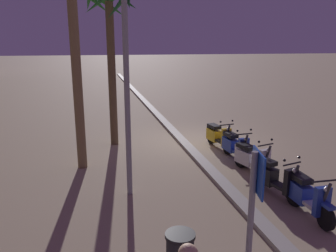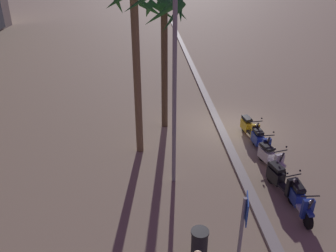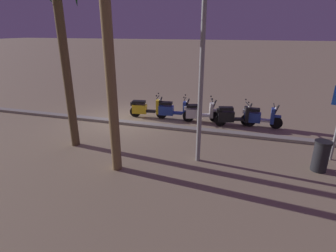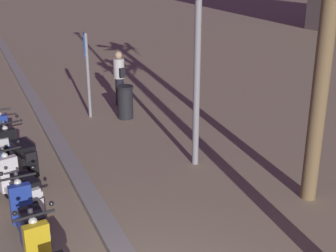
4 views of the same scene
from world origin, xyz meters
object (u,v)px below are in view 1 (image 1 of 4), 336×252
scooter_black_lead_nearest (272,177)px  street_lamp (124,6)px  scooter_white_far_back (251,158)px  palm_tree_mid_walkway (110,22)px  palm_tree_by_mall_entrance (71,0)px  scooter_blue_second_in_line (234,146)px  scooter_yellow_gap_after_mid (218,136)px  scooter_blue_mid_rear (306,195)px  crossing_sign (253,212)px

scooter_black_lead_nearest → street_lamp: street_lamp is taller
scooter_white_far_back → palm_tree_mid_walkway: bearing=44.4°
scooter_white_far_back → palm_tree_by_mall_entrance: palm_tree_by_mall_entrance is taller
scooter_black_lead_nearest → street_lamp: size_ratio=0.23×
scooter_blue_second_in_line → scooter_yellow_gap_after_mid: size_ratio=1.00×
palm_tree_by_mall_entrance → scooter_blue_mid_rear: bearing=-129.4°
scooter_yellow_gap_after_mid → street_lamp: bearing=131.2°
scooter_black_lead_nearest → crossing_sign: crossing_sign is taller
street_lamp → scooter_yellow_gap_after_mid: bearing=-48.8°
crossing_sign → street_lamp: bearing=17.4°
scooter_blue_mid_rear → scooter_black_lead_nearest: 1.12m
scooter_black_lead_nearest → scooter_blue_second_in_line: 2.76m
scooter_blue_second_in_line → scooter_yellow_gap_after_mid: bearing=4.2°
scooter_blue_mid_rear → scooter_blue_second_in_line: scooter_blue_second_in_line is taller
scooter_blue_mid_rear → street_lamp: 6.00m
scooter_black_lead_nearest → crossing_sign: size_ratio=0.73×
scooter_white_far_back → scooter_yellow_gap_after_mid: bearing=1.8°
scooter_yellow_gap_after_mid → crossing_sign: bearing=162.1°
palm_tree_by_mall_entrance → palm_tree_mid_walkway: (2.30, -1.20, -0.44)m
scooter_white_far_back → street_lamp: size_ratio=0.22×
crossing_sign → palm_tree_by_mall_entrance: 7.71m
palm_tree_by_mall_entrance → crossing_sign: bearing=-158.3°
scooter_white_far_back → scooter_blue_mid_rear: bearing=-178.4°
scooter_yellow_gap_after_mid → palm_tree_mid_walkway: bearing=70.5°
scooter_white_far_back → palm_tree_by_mall_entrance: size_ratio=0.26×
scooter_blue_mid_rear → crossing_sign: bearing=131.3°
palm_tree_mid_walkway → scooter_blue_mid_rear: bearing=-149.0°
scooter_blue_second_in_line → palm_tree_mid_walkway: palm_tree_mid_walkway is taller
scooter_blue_mid_rear → palm_tree_mid_walkway: 8.59m
scooter_blue_second_in_line → palm_tree_mid_walkway: size_ratio=0.31×
scooter_yellow_gap_after_mid → scooter_black_lead_nearest: bearing=179.0°
palm_tree_by_mall_entrance → palm_tree_mid_walkway: palm_tree_by_mall_entrance is taller
scooter_black_lead_nearest → palm_tree_by_mall_entrance: palm_tree_by_mall_entrance is taller
scooter_white_far_back → palm_tree_mid_walkway: palm_tree_mid_walkway is taller
scooter_blue_second_in_line → street_lamp: (-1.93, 3.77, 4.19)m
scooter_yellow_gap_after_mid → palm_tree_mid_walkway: palm_tree_mid_walkway is taller
palm_tree_by_mall_entrance → street_lamp: bearing=-151.0°
scooter_blue_mid_rear → palm_tree_mid_walkway: size_ratio=0.29×
crossing_sign → street_lamp: (4.14, 1.30, 3.13)m
scooter_white_far_back → palm_tree_by_mall_entrance: bearing=72.3°
scooter_white_far_back → crossing_sign: 5.49m
scooter_blue_second_in_line → scooter_black_lead_nearest: bearing=176.6°
crossing_sign → scooter_blue_mid_rear: bearing=-48.7°
scooter_black_lead_nearest → scooter_white_far_back: size_ratio=1.03×
scooter_white_far_back → street_lamp: bearing=99.9°
scooter_blue_second_in_line → palm_tree_by_mall_entrance: bearing=86.4°
scooter_black_lead_nearest → crossing_sign: bearing=145.2°
scooter_black_lead_nearest → crossing_sign: (-3.31, 2.31, 1.04)m
scooter_white_far_back → scooter_blue_second_in_line: 1.28m
scooter_black_lead_nearest → palm_tree_mid_walkway: palm_tree_mid_walkway is taller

